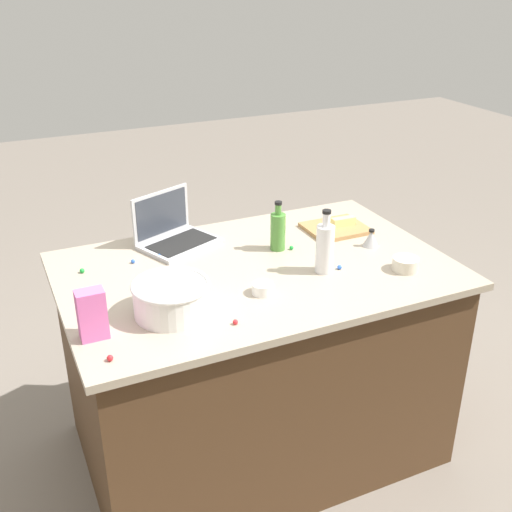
# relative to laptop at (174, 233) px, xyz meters

# --- Properties ---
(ground_plane) EXTENTS (12.00, 12.00, 0.00)m
(ground_plane) POSITION_rel_laptop_xyz_m (-0.22, 0.36, -0.95)
(ground_plane) COLOR slate
(island_counter) EXTENTS (1.53, 0.99, 0.90)m
(island_counter) POSITION_rel_laptop_xyz_m (-0.22, 0.36, -0.50)
(island_counter) COLOR #4C331E
(island_counter) RESTS_ON ground
(laptop) EXTENTS (0.37, 0.33, 0.22)m
(laptop) POSITION_rel_laptop_xyz_m (0.00, 0.00, 0.00)
(laptop) COLOR #B7B7BC
(laptop) RESTS_ON island_counter
(mixing_bowl_large) EXTENTS (0.27, 0.27, 0.12)m
(mixing_bowl_large) POSITION_rel_laptop_xyz_m (0.19, 0.56, 0.02)
(mixing_bowl_large) COLOR white
(mixing_bowl_large) RESTS_ON island_counter
(bottle_olive) EXTENTS (0.06, 0.06, 0.21)m
(bottle_olive) POSITION_rel_laptop_xyz_m (-0.38, 0.24, 0.04)
(bottle_olive) COLOR #4C8C38
(bottle_olive) RESTS_ON island_counter
(bottle_vinegar) EXTENTS (0.07, 0.07, 0.26)m
(bottle_vinegar) POSITION_rel_laptop_xyz_m (-0.45, 0.50, 0.06)
(bottle_vinegar) COLOR white
(bottle_vinegar) RESTS_ON island_counter
(cutting_board) EXTENTS (0.27, 0.22, 0.02)m
(cutting_board) POSITION_rel_laptop_xyz_m (-0.71, 0.16, -0.04)
(cutting_board) COLOR #AD7F4C
(cutting_board) RESTS_ON island_counter
(butter_stick_left) EXTENTS (0.11, 0.04, 0.04)m
(butter_stick_left) POSITION_rel_laptop_xyz_m (-0.75, 0.16, -0.01)
(butter_stick_left) COLOR #F4E58C
(butter_stick_left) RESTS_ON cutting_board
(ramekin_small) EXTENTS (0.08, 0.08, 0.04)m
(ramekin_small) POSITION_rel_laptop_xyz_m (-0.16, 0.56, -0.03)
(ramekin_small) COLOR white
(ramekin_small) RESTS_ON island_counter
(ramekin_medium) EXTENTS (0.10, 0.10, 0.05)m
(ramekin_medium) POSITION_rel_laptop_xyz_m (-0.75, 0.62, -0.02)
(ramekin_medium) COLOR beige
(ramekin_medium) RESTS_ON island_counter
(kitchen_timer) EXTENTS (0.07, 0.07, 0.08)m
(kitchen_timer) POSITION_rel_laptop_xyz_m (-0.75, 0.37, -0.01)
(kitchen_timer) COLOR #B2B2B7
(kitchen_timer) RESTS_ON island_counter
(candy_bag) EXTENTS (0.09, 0.06, 0.17)m
(candy_bag) POSITION_rel_laptop_xyz_m (0.46, 0.60, 0.04)
(candy_bag) COLOR pink
(candy_bag) RESTS_ON island_counter
(candy_0) EXTENTS (0.02, 0.02, 0.02)m
(candy_0) POSITION_rel_laptop_xyz_m (0.02, 0.72, -0.04)
(candy_0) COLOR red
(candy_0) RESTS_ON island_counter
(candy_1) EXTENTS (0.02, 0.02, 0.02)m
(candy_1) POSITION_rel_laptop_xyz_m (0.10, 0.12, -0.04)
(candy_1) COLOR blue
(candy_1) RESTS_ON island_counter
(candy_2) EXTENTS (0.02, 0.02, 0.02)m
(candy_2) POSITION_rel_laptop_xyz_m (-0.43, 0.27, -0.04)
(candy_2) COLOR green
(candy_2) RESTS_ON island_counter
(candy_3) EXTENTS (0.02, 0.02, 0.02)m
(candy_3) POSITION_rel_laptop_xyz_m (0.41, 0.12, -0.04)
(candy_3) COLOR green
(candy_3) RESTS_ON island_counter
(candy_4) EXTENTS (0.02, 0.02, 0.02)m
(candy_4) POSITION_rel_laptop_xyz_m (-0.52, 0.51, -0.04)
(candy_4) COLOR blue
(candy_4) RESTS_ON island_counter
(candy_5) EXTENTS (0.02, 0.02, 0.02)m
(candy_5) POSITION_rel_laptop_xyz_m (0.21, 0.12, -0.04)
(candy_5) COLOR blue
(candy_5) RESTS_ON island_counter
(candy_6) EXTENTS (0.02, 0.02, 0.02)m
(candy_6) POSITION_rel_laptop_xyz_m (0.44, 0.75, -0.04)
(candy_6) COLOR red
(candy_6) RESTS_ON island_counter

